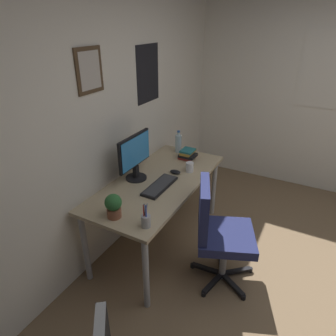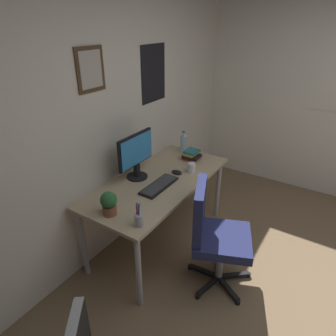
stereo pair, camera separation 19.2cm
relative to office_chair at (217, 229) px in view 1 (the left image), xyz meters
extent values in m
cube|color=silver|center=(0.05, 1.11, 0.77)|extent=(4.40, 0.08, 2.60)
cube|color=#4C3823|center=(-0.15, 1.06, 1.21)|extent=(0.28, 0.02, 0.34)
cube|color=beige|center=(-0.15, 1.05, 1.21)|extent=(0.22, 0.00, 0.28)
cube|color=black|center=(0.69, 1.07, 1.07)|extent=(0.40, 0.01, 0.56)
cube|color=tan|center=(0.19, 0.66, 0.19)|extent=(1.59, 0.73, 0.03)
cylinder|color=#9EA0A5|center=(-0.55, 0.36, -0.18)|extent=(0.05, 0.05, 0.70)
cylinder|color=#9EA0A5|center=(0.92, 0.36, -0.18)|extent=(0.05, 0.05, 0.70)
cylinder|color=#9EA0A5|center=(-0.55, 0.97, -0.18)|extent=(0.05, 0.05, 0.70)
cylinder|color=#9EA0A5|center=(0.92, 0.97, -0.18)|extent=(0.05, 0.05, 0.70)
cube|color=#1E234C|center=(0.03, -0.07, -0.07)|extent=(0.60, 0.60, 0.08)
cube|color=#1E234C|center=(-0.05, 0.11, 0.20)|extent=(0.41, 0.23, 0.45)
cylinder|color=#9EA0A5|center=(0.03, -0.07, -0.32)|extent=(0.08, 0.08, 0.42)
cube|color=black|center=(0.16, -0.02, -0.49)|extent=(0.27, 0.14, 0.03)
cylinder|color=black|center=(0.29, 0.03, -0.51)|extent=(0.05, 0.05, 0.04)
cube|color=black|center=(0.02, 0.07, -0.49)|extent=(0.06, 0.28, 0.03)
cylinder|color=black|center=(0.01, 0.21, -0.51)|extent=(0.05, 0.05, 0.04)
cube|color=black|center=(-0.11, -0.04, -0.49)|extent=(0.28, 0.10, 0.03)
cylinder|color=black|center=(-0.24, -0.01, -0.51)|extent=(0.05, 0.05, 0.04)
cube|color=black|center=(-0.04, -0.19, -0.49)|extent=(0.18, 0.26, 0.03)
cylinder|color=black|center=(-0.12, -0.31, -0.51)|extent=(0.05, 0.05, 0.04)
cube|color=black|center=(0.12, -0.18, -0.49)|extent=(0.21, 0.24, 0.03)
cylinder|color=black|center=(0.21, -0.29, -0.51)|extent=(0.05, 0.05, 0.04)
cylinder|color=black|center=(0.11, 0.87, 0.21)|extent=(0.20, 0.20, 0.01)
cube|color=black|center=(0.11, 0.87, 0.28)|extent=(0.05, 0.04, 0.12)
cube|color=black|center=(0.11, 0.87, 0.49)|extent=(0.46, 0.02, 0.30)
cube|color=#338CD8|center=(0.11, 0.85, 0.49)|extent=(0.43, 0.00, 0.27)
cube|color=black|center=(0.08, 0.59, 0.21)|extent=(0.43, 0.15, 0.02)
cube|color=#38383A|center=(0.08, 0.59, 0.23)|extent=(0.41, 0.13, 0.00)
ellipsoid|color=black|center=(0.38, 0.59, 0.22)|extent=(0.06, 0.11, 0.04)
cylinder|color=silver|center=(0.87, 0.80, 0.30)|extent=(0.07, 0.07, 0.20)
cylinder|color=silver|center=(0.87, 0.80, 0.42)|extent=(0.03, 0.03, 0.04)
cylinder|color=#2659B2|center=(0.87, 0.80, 0.45)|extent=(0.03, 0.03, 0.01)
cylinder|color=white|center=(0.48, 0.48, 0.25)|extent=(0.08, 0.08, 0.10)
torus|color=white|center=(0.53, 0.48, 0.26)|extent=(0.05, 0.01, 0.05)
cylinder|color=brown|center=(-0.48, 0.67, 0.24)|extent=(0.11, 0.11, 0.07)
sphere|color=#2D6B33|center=(-0.48, 0.67, 0.33)|extent=(0.13, 0.13, 0.13)
ellipsoid|color=#287A38|center=(-0.51, 0.70, 0.35)|extent=(0.07, 0.08, 0.02)
ellipsoid|color=#287A38|center=(-0.45, 0.70, 0.34)|extent=(0.07, 0.08, 0.02)
ellipsoid|color=#287A38|center=(-0.50, 0.64, 0.35)|extent=(0.08, 0.07, 0.02)
cylinder|color=#9EA0A5|center=(-0.46, 0.39, 0.25)|extent=(0.07, 0.07, 0.09)
cylinder|color=#263FBF|center=(-0.47, 0.39, 0.33)|extent=(0.01, 0.01, 0.13)
cylinder|color=red|center=(-0.47, 0.41, 0.33)|extent=(0.01, 0.01, 0.13)
cylinder|color=black|center=(-0.46, 0.40, 0.33)|extent=(0.01, 0.01, 0.13)
cylinder|color=#9EA0A5|center=(-0.45, 0.39, 0.33)|extent=(0.01, 0.03, 0.14)
cylinder|color=#9EA0A5|center=(-0.47, 0.39, 0.33)|extent=(0.01, 0.02, 0.14)
cube|color=#B22D28|center=(0.77, 0.64, 0.22)|extent=(0.18, 0.15, 0.03)
cube|color=black|center=(0.74, 0.62, 0.25)|extent=(0.15, 0.17, 0.03)
cube|color=gold|center=(0.77, 0.63, 0.27)|extent=(0.21, 0.11, 0.03)
cube|color=#26727A|center=(0.75, 0.63, 0.30)|extent=(0.16, 0.13, 0.02)
camera|label=1|loc=(-1.93, -0.58, 1.57)|focal=31.85mm
camera|label=2|loc=(-1.84, -0.74, 1.57)|focal=31.85mm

